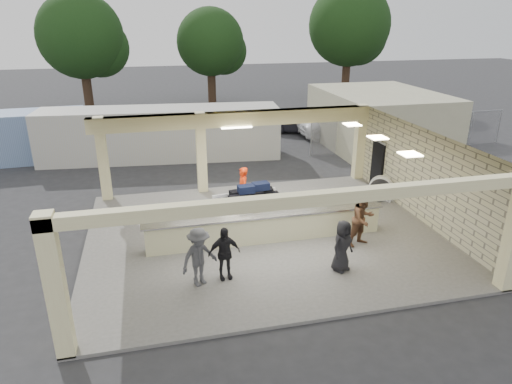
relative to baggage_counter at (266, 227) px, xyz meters
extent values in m
plane|color=#29292C|center=(0.00, 0.50, -0.59)|extent=(120.00, 120.00, 0.00)
cube|color=#5F5D58|center=(0.00, 0.50, -0.54)|extent=(12.00, 10.00, 0.10)
cube|color=beige|center=(0.00, 0.50, 2.91)|extent=(12.00, 10.00, 0.02)
cube|color=beige|center=(6.00, 0.50, 1.16)|extent=(0.02, 10.00, 3.50)
cube|color=black|center=(5.94, 3.70, 0.56)|extent=(0.10, 0.95, 2.10)
cube|color=beige|center=(0.00, 5.25, 2.61)|extent=(12.00, 0.50, 0.60)
cube|color=beige|center=(0.00, -4.35, 2.76)|extent=(12.00, 0.30, 0.30)
cube|color=beige|center=(-5.50, 5.25, 1.21)|extent=(0.40, 0.40, 3.50)
cube|color=beige|center=(-1.50, 5.25, 1.21)|extent=(0.40, 0.40, 3.50)
cube|color=beige|center=(5.80, 5.30, 1.21)|extent=(0.40, 0.40, 3.50)
cube|color=beige|center=(-5.80, -4.30, 1.21)|extent=(0.40, 0.40, 3.50)
cube|color=white|center=(0.00, 5.00, 2.29)|extent=(1.30, 0.12, 0.06)
cube|color=#FFEABF|center=(3.80, 2.00, 2.88)|extent=(0.55, 0.55, 0.04)
cube|color=#FFEABF|center=(3.80, 0.00, 2.88)|extent=(0.55, 0.55, 0.04)
cube|color=#FFEABF|center=(3.80, -2.00, 2.88)|extent=(0.55, 0.55, 0.04)
cube|color=beige|center=(0.00, 0.00, -0.04)|extent=(8.00, 0.50, 0.90)
cube|color=#B7B7BC|center=(0.00, 0.00, 0.46)|extent=(8.20, 0.58, 0.06)
cube|color=white|center=(-0.16, 1.54, 0.12)|extent=(2.70, 1.83, 0.12)
cylinder|color=black|center=(-1.09, 0.86, -0.28)|extent=(0.17, 0.42, 0.40)
cylinder|color=black|center=(-1.24, 1.96, -0.28)|extent=(0.17, 0.42, 0.40)
cylinder|color=black|center=(0.91, 1.12, -0.28)|extent=(0.17, 0.42, 0.40)
cylinder|color=black|center=(0.76, 2.23, -0.28)|extent=(0.17, 0.42, 0.40)
cube|color=white|center=(-0.26, 2.29, 0.32)|extent=(2.51, 0.38, 0.30)
cube|color=white|center=(-0.06, 0.79, 0.32)|extent=(2.51, 0.38, 0.30)
cube|color=black|center=(-0.92, 1.14, 0.31)|extent=(0.63, 0.46, 0.26)
cube|color=black|center=(-0.22, 1.23, 0.31)|extent=(0.63, 0.46, 0.26)
cube|color=black|center=(0.48, 1.32, 0.31)|extent=(0.63, 0.46, 0.26)
cube|color=black|center=(-1.00, 1.74, 0.31)|extent=(0.63, 0.46, 0.26)
cube|color=black|center=(-0.30, 1.83, 0.31)|extent=(0.63, 0.46, 0.26)
cube|color=black|center=(0.40, 1.92, 0.31)|extent=(0.63, 0.46, 0.26)
cube|color=black|center=(-0.74, 1.26, 0.58)|extent=(0.63, 0.46, 0.26)
cube|color=black|center=(-0.06, 1.56, 0.58)|extent=(0.63, 0.46, 0.26)
cube|color=black|center=(0.41, 1.82, 0.58)|extent=(0.63, 0.46, 0.26)
cube|color=black|center=(-0.60, 1.79, 0.58)|extent=(0.63, 0.46, 0.26)
cube|color=black|center=(-0.36, 1.52, 0.86)|extent=(0.63, 0.46, 0.26)
cube|color=black|center=(0.22, 1.70, 0.86)|extent=(0.63, 0.46, 0.26)
cube|color=#590F0C|center=(-1.01, 1.02, 0.31)|extent=(0.63, 0.46, 0.26)
cube|color=black|center=(0.70, 1.96, 0.31)|extent=(0.63, 0.46, 0.26)
cube|color=black|center=(-0.22, 1.94, 0.58)|extent=(0.63, 0.46, 0.26)
cylinder|color=white|center=(5.43, 2.31, 0.11)|extent=(0.98, 0.83, 0.97)
cylinder|color=black|center=(5.43, 2.31, 0.11)|extent=(0.92, 0.80, 0.87)
cube|color=white|center=(5.11, 2.31, -0.32)|extent=(0.06, 0.54, 0.32)
cube|color=white|center=(5.76, 2.31, -0.32)|extent=(0.06, 0.54, 0.32)
imported|color=#F8360D|center=(-0.29, 2.48, 0.43)|extent=(0.38, 0.67, 1.84)
imported|color=brown|center=(3.00, -1.01, 0.45)|extent=(0.99, 0.68, 1.87)
imported|color=black|center=(-1.77, -2.01, 0.32)|extent=(0.97, 0.44, 1.61)
imported|color=#47484C|center=(-2.51, -2.19, 0.39)|extent=(1.18, 0.87, 1.74)
imported|color=black|center=(1.70, -2.37, 0.31)|extent=(0.84, 0.66, 1.60)
imported|color=white|center=(8.18, 13.11, 0.13)|extent=(5.01, 2.38, 1.43)
imported|color=white|center=(10.90, 13.52, 0.10)|extent=(4.62, 2.58, 1.38)
imported|color=black|center=(6.02, 14.77, 0.09)|extent=(4.28, 2.74, 1.34)
cube|color=#BABBB6|center=(-2.98, 10.95, 0.77)|extent=(12.73, 3.68, 2.72)
cylinder|color=gray|center=(5.00, 9.50, 0.41)|extent=(0.06, 0.06, 2.00)
cylinder|color=gray|center=(7.00, 9.50, 0.41)|extent=(0.06, 0.06, 2.00)
cylinder|color=gray|center=(9.00, 9.50, 0.41)|extent=(0.06, 0.06, 2.00)
cylinder|color=gray|center=(11.00, 9.50, 0.41)|extent=(0.06, 0.06, 2.00)
cylinder|color=gray|center=(13.00, 9.50, 0.41)|extent=(0.06, 0.06, 2.00)
cylinder|color=gray|center=(15.00, 9.50, 0.41)|extent=(0.06, 0.06, 2.00)
cylinder|color=gray|center=(17.00, 9.50, 0.41)|extent=(0.06, 0.06, 2.00)
cube|color=gray|center=(11.00, 9.50, 0.41)|extent=(12.00, 0.02, 2.00)
cylinder|color=gray|center=(11.00, 9.50, 1.41)|extent=(12.00, 0.05, 0.05)
cylinder|color=#382619|center=(-8.00, 24.50, 1.66)|extent=(0.70, 0.70, 4.50)
sphere|color=black|center=(-8.00, 24.50, 5.26)|extent=(6.30, 6.30, 6.30)
sphere|color=black|center=(-6.80, 25.10, 4.36)|extent=(4.50, 4.50, 4.50)
cylinder|color=#382619|center=(2.00, 26.50, 1.41)|extent=(0.70, 0.70, 4.00)
sphere|color=black|center=(2.00, 26.50, 4.61)|extent=(5.60, 5.60, 5.60)
sphere|color=black|center=(3.20, 27.10, 3.81)|extent=(4.00, 4.00, 4.00)
cylinder|color=#382619|center=(14.00, 25.50, 1.91)|extent=(0.70, 0.70, 5.00)
sphere|color=black|center=(14.00, 25.50, 5.91)|extent=(7.00, 7.00, 7.00)
sphere|color=black|center=(15.20, 26.10, 4.91)|extent=(5.00, 5.00, 5.00)
cube|color=#BAB793|center=(9.50, 10.50, 1.01)|extent=(6.00, 8.00, 3.20)
camera|label=1|loc=(-3.55, -13.43, 6.67)|focal=32.00mm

